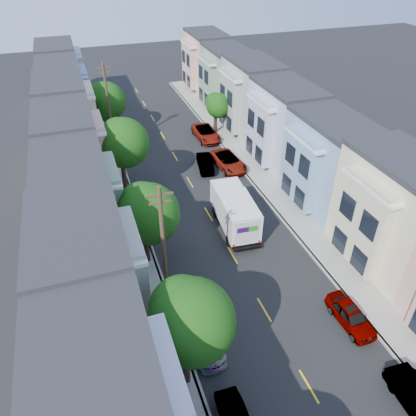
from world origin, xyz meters
TOP-DOWN VIEW (x-y plane):
  - ground at (0.00, 0.00)m, footprint 160.00×160.00m
  - road_slab at (0.00, 15.00)m, footprint 12.00×70.00m
  - curb_left at (-6.05, 15.00)m, footprint 0.30×70.00m
  - curb_right at (6.05, 15.00)m, footprint 0.30×70.00m
  - sidewalk_left at (-7.35, 15.00)m, footprint 2.60×70.00m
  - sidewalk_right at (7.35, 15.00)m, footprint 2.60×70.00m
  - centerline at (0.00, 15.00)m, footprint 0.12×70.00m
  - townhouse_row_left at (-11.15, 15.00)m, footprint 5.00×70.00m
  - townhouse_row_right at (11.15, 15.00)m, footprint 5.00×70.00m
  - tree_b at (-6.30, -3.40)m, footprint 4.70×4.70m
  - tree_c at (-6.30, 7.49)m, footprint 4.70×4.70m
  - tree_d at (-6.30, 17.95)m, footprint 4.70×4.70m
  - tree_e at (-6.30, 32.01)m, footprint 4.70×4.70m
  - tree_far_r at (6.90, 28.69)m, footprint 3.10×3.10m
  - utility_pole_near at (-6.30, 2.00)m, footprint 1.60×0.26m
  - utility_pole_far at (-6.30, 28.00)m, footprint 1.60×0.26m
  - fedex_truck at (1.47, 9.39)m, footprint 2.61×6.79m
  - lead_sedan at (2.39, 20.16)m, footprint 2.16×4.34m
  - parked_left_c at (-4.90, -1.46)m, footprint 1.96×4.26m
  - parked_left_d at (-4.90, 13.65)m, footprint 2.20×4.89m
  - parked_right_b at (4.90, -2.82)m, footprint 1.76×4.32m
  - parked_right_c at (4.90, 19.64)m, footprint 2.99×5.63m
  - parked_right_d at (4.90, 27.35)m, footprint 2.55×5.41m

SIDE VIEW (x-z plane):
  - ground at x=0.00m, z-range 0.00..0.00m
  - centerline at x=0.00m, z-range -0.01..0.01m
  - townhouse_row_left at x=-11.15m, z-range -4.25..4.25m
  - townhouse_row_right at x=11.15m, z-range -4.25..4.25m
  - road_slab at x=0.00m, z-range 0.00..0.02m
  - curb_left at x=-6.05m, z-range 0.00..0.15m
  - curb_right at x=6.05m, z-range 0.00..0.15m
  - sidewalk_left at x=-7.35m, z-range 0.00..0.15m
  - sidewalk_right at x=7.35m, z-range 0.00..0.15m
  - parked_left_c at x=-4.90m, z-range 0.00..1.26m
  - lead_sedan at x=2.39m, z-range 0.00..1.38m
  - parked_right_b at x=4.90m, z-range 0.00..1.39m
  - parked_right_d at x=4.90m, z-range 0.00..1.49m
  - parked_right_c at x=4.90m, z-range 0.00..1.51m
  - parked_left_d at x=-4.90m, z-range 0.00..1.54m
  - fedex_truck at x=1.47m, z-range 0.19..3.45m
  - tree_far_r at x=6.90m, z-range 0.98..6.12m
  - tree_e at x=-6.30m, z-range 1.06..7.92m
  - tree_c at x=-6.30m, z-range 1.08..7.99m
  - tree_b at x=-6.30m, z-range 1.37..8.86m
  - utility_pole_near at x=-6.30m, z-range 0.15..10.15m
  - utility_pole_far at x=-6.30m, z-range 0.15..10.15m
  - tree_d at x=-6.30m, z-range 1.53..9.33m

